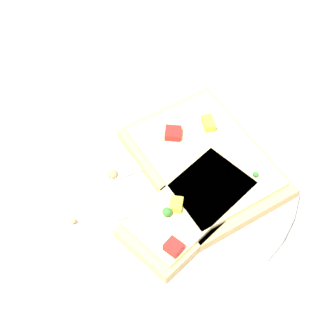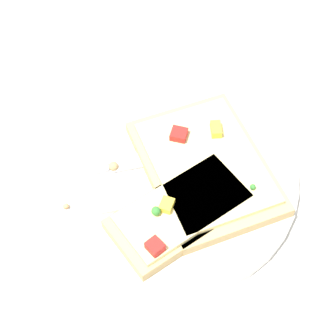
{
  "view_description": "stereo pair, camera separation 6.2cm",
  "coord_description": "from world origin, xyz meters",
  "px_view_note": "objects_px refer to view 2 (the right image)",
  "views": [
    {
      "loc": [
        -0.36,
        -0.01,
        0.53
      ],
      "look_at": [
        0.0,
        0.0,
        0.02
      ],
      "focal_mm": 60.0,
      "sensor_mm": 36.0,
      "label": 1
    },
    {
      "loc": [
        -0.35,
        -0.07,
        0.53
      ],
      "look_at": [
        0.0,
        0.0,
        0.02
      ],
      "focal_mm": 60.0,
      "sensor_mm": 36.0,
      "label": 2
    }
  ],
  "objects_px": {
    "pizza_slice_main": "(206,166)",
    "plate": "(168,176)",
    "fork": "(171,195)",
    "pizza_slice_corner": "(182,211)",
    "knife": "(116,165)"
  },
  "relations": [
    {
      "from": "plate",
      "to": "pizza_slice_main",
      "type": "height_order",
      "value": "pizza_slice_main"
    },
    {
      "from": "plate",
      "to": "knife",
      "type": "height_order",
      "value": "knife"
    },
    {
      "from": "plate",
      "to": "fork",
      "type": "relative_size",
      "value": 1.34
    },
    {
      "from": "pizza_slice_main",
      "to": "plate",
      "type": "bearing_deg",
      "value": -107.43
    },
    {
      "from": "plate",
      "to": "fork",
      "type": "distance_m",
      "value": 0.03
    },
    {
      "from": "knife",
      "to": "pizza_slice_corner",
      "type": "bearing_deg",
      "value": -53.95
    },
    {
      "from": "fork",
      "to": "knife",
      "type": "distance_m",
      "value": 0.08
    },
    {
      "from": "plate",
      "to": "pizza_slice_main",
      "type": "distance_m",
      "value": 0.04
    },
    {
      "from": "plate",
      "to": "pizza_slice_corner",
      "type": "height_order",
      "value": "pizza_slice_corner"
    },
    {
      "from": "fork",
      "to": "pizza_slice_corner",
      "type": "height_order",
      "value": "pizza_slice_corner"
    },
    {
      "from": "pizza_slice_main",
      "to": "fork",
      "type": "bearing_deg",
      "value": -69.65
    },
    {
      "from": "knife",
      "to": "pizza_slice_corner",
      "type": "relative_size",
      "value": 1.22
    },
    {
      "from": "fork",
      "to": "pizza_slice_main",
      "type": "distance_m",
      "value": 0.05
    },
    {
      "from": "plate",
      "to": "pizza_slice_main",
      "type": "xyz_separation_m",
      "value": [
        0.01,
        -0.04,
        0.02
      ]
    },
    {
      "from": "fork",
      "to": "knife",
      "type": "relative_size",
      "value": 1.09
    }
  ]
}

